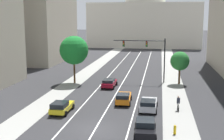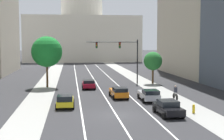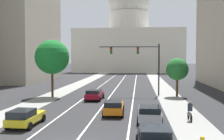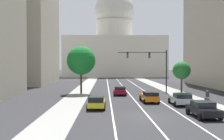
# 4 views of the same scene
# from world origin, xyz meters

# --- Properties ---
(ground_plane) EXTENTS (400.00, 400.00, 0.00)m
(ground_plane) POSITION_xyz_m (0.00, 40.00, 0.00)
(ground_plane) COLOR #2B2B2D
(sidewalk_left) EXTENTS (3.41, 130.00, 0.01)m
(sidewalk_left) POSITION_xyz_m (-8.29, 35.00, 0.01)
(sidewalk_left) COLOR gray
(sidewalk_left) RESTS_ON ground
(sidewalk_right) EXTENTS (3.41, 130.00, 0.01)m
(sidewalk_right) POSITION_xyz_m (8.29, 35.00, 0.01)
(sidewalk_right) COLOR gray
(sidewalk_right) RESTS_ON ground
(lane_stripe_left) EXTENTS (0.16, 90.00, 0.01)m
(lane_stripe_left) POSITION_xyz_m (-3.29, 25.00, 0.01)
(lane_stripe_left) COLOR white
(lane_stripe_left) RESTS_ON ground
(lane_stripe_center) EXTENTS (0.16, 90.00, 0.01)m
(lane_stripe_center) POSITION_xyz_m (0.00, 25.00, 0.01)
(lane_stripe_center) COLOR white
(lane_stripe_center) RESTS_ON ground
(lane_stripe_right) EXTENTS (0.16, 90.00, 0.01)m
(lane_stripe_right) POSITION_xyz_m (3.29, 25.00, 0.01)
(lane_stripe_right) COLOR white
(lane_stripe_right) RESTS_ON ground
(capitol_building) EXTENTS (40.57, 24.50, 37.28)m
(capitol_building) POSITION_xyz_m (0.00, 91.05, 12.93)
(capitol_building) COLOR beige
(capitol_building) RESTS_ON ground
(car_orange) EXTENTS (2.10, 4.47, 1.42)m
(car_orange) POSITION_xyz_m (1.66, 9.39, 0.74)
(car_orange) COLOR orange
(car_orange) RESTS_ON ground
(car_black) EXTENTS (2.21, 4.42, 1.46)m
(car_black) POSITION_xyz_m (4.94, -0.68, 0.75)
(car_black) COLOR black
(car_black) RESTS_ON ground
(car_silver) EXTENTS (2.14, 4.61, 1.45)m
(car_silver) POSITION_xyz_m (4.93, 6.89, 0.76)
(car_silver) COLOR #B2B5BA
(car_silver) RESTS_ON ground
(car_yellow) EXTENTS (2.01, 4.16, 1.42)m
(car_yellow) POSITION_xyz_m (-4.94, 4.35, 0.74)
(car_yellow) COLOR yellow
(car_yellow) RESTS_ON ground
(car_crimson) EXTENTS (2.09, 4.28, 1.38)m
(car_crimson) POSITION_xyz_m (-1.65, 18.02, 0.74)
(car_crimson) COLOR maroon
(car_crimson) RESTS_ON ground
(traffic_signal_mast) EXTENTS (8.73, 0.39, 7.44)m
(traffic_signal_mast) POSITION_xyz_m (4.23, 23.08, 5.42)
(traffic_signal_mast) COLOR black
(traffic_signal_mast) RESTS_ON ground
(cyclist) EXTENTS (0.37, 1.70, 1.72)m
(cyclist) POSITION_xyz_m (8.42, 7.57, 0.85)
(cyclist) COLOR black
(cyclist) RESTS_ON ground
(street_tree_near_left) EXTENTS (4.75, 4.75, 7.91)m
(street_tree_near_left) POSITION_xyz_m (-7.95, 20.28, 5.53)
(street_tree_near_left) COLOR #51381E
(street_tree_near_left) RESTS_ON ground
(street_tree_far_right) EXTENTS (3.10, 3.10, 5.40)m
(street_tree_far_right) POSITION_xyz_m (9.36, 22.26, 3.82)
(street_tree_far_right) COLOR #51381E
(street_tree_far_right) RESTS_ON ground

